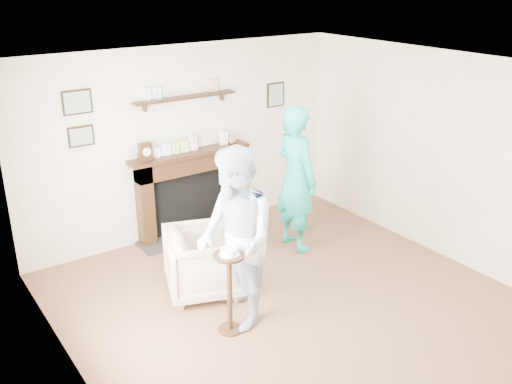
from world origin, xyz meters
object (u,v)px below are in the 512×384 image
at_px(armchair, 205,291).
at_px(woman, 294,246).
at_px(man, 237,319).
at_px(pedestal_table, 229,278).

distance_m(armchair, woman, 1.54).
relative_size(armchair, man, 0.44).
height_order(man, pedestal_table, pedestal_table).
xyz_separation_m(man, pedestal_table, (-0.15, -0.11, 0.60)).
distance_m(armchair, man, 0.67).
bearing_deg(man, woman, 134.60).
relative_size(armchair, woman, 0.43).
height_order(armchair, pedestal_table, pedestal_table).
xyz_separation_m(woman, pedestal_table, (-1.67, -1.09, 0.60)).
bearing_deg(man, armchair, -169.27).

